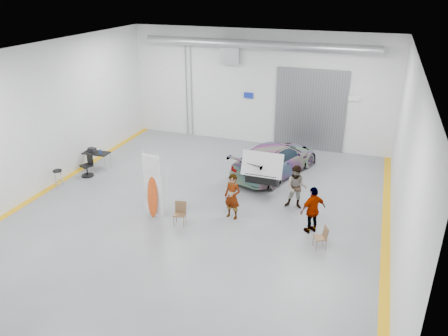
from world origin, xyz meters
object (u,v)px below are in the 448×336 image
(surfboard_display, at_px, (153,191))
(folding_chair_far, at_px, (320,242))
(office_chair, at_px, (88,166))
(shop_stool, at_px, (59,178))
(person_a, at_px, (232,197))
(person_b, at_px, (297,187))
(sedan_car, at_px, (275,159))
(folding_chair_near, at_px, (180,218))
(work_table, at_px, (95,152))
(person_c, at_px, (313,210))

(surfboard_display, distance_m, folding_chair_far, 6.25)
(folding_chair_far, relative_size, office_chair, 0.78)
(surfboard_display, distance_m, shop_stool, 5.24)
(folding_chair_far, height_order, shop_stool, folding_chair_far)
(person_a, height_order, person_b, person_a)
(sedan_car, xyz_separation_m, folding_chair_near, (-2.20, -5.65, -0.45))
(folding_chair_far, xyz_separation_m, work_table, (-10.99, 3.30, 0.52))
(person_a, relative_size, shop_stool, 2.30)
(sedan_car, relative_size, person_c, 2.85)
(shop_stool, relative_size, office_chair, 0.74)
(person_b, height_order, shop_stool, person_b)
(folding_chair_far, xyz_separation_m, shop_stool, (-11.31, 1.00, 0.13))
(person_b, relative_size, person_c, 1.01)
(sedan_car, relative_size, person_a, 2.84)
(folding_chair_near, relative_size, work_table, 0.70)
(surfboard_display, bearing_deg, sedan_car, 64.25)
(sedan_car, relative_size, work_table, 3.99)
(person_a, bearing_deg, surfboard_display, -149.31)
(person_c, xyz_separation_m, surfboard_display, (-5.77, -0.89, 0.20))
(person_c, distance_m, surfboard_display, 5.84)
(person_a, xyz_separation_m, office_chair, (-7.42, 1.42, -0.43))
(sedan_car, bearing_deg, person_b, 137.37)
(person_b, xyz_separation_m, surfboard_display, (-4.90, -2.46, 0.20))
(person_c, relative_size, office_chair, 1.69)
(person_a, distance_m, office_chair, 7.57)
(person_a, bearing_deg, office_chair, -177.92)
(sedan_car, bearing_deg, surfboard_display, 77.98)
(surfboard_display, xyz_separation_m, office_chair, (-4.62, 2.32, -0.62))
(person_c, xyz_separation_m, folding_chair_near, (-4.60, -1.14, -0.61))
(sedan_car, distance_m, office_chair, 8.57)
(shop_stool, bearing_deg, folding_chair_far, -5.06)
(person_a, relative_size, person_b, 1.00)
(surfboard_display, bearing_deg, folding_chair_far, 5.61)
(work_table, distance_m, office_chair, 0.98)
(person_a, xyz_separation_m, folding_chair_near, (-1.63, -1.15, -0.61))
(person_a, xyz_separation_m, surfboard_display, (-2.80, -0.90, 0.20))
(person_b, relative_size, folding_chair_far, 2.18)
(person_b, height_order, folding_chair_far, person_b)
(person_c, bearing_deg, folding_chair_far, 68.92)
(person_b, relative_size, office_chair, 1.70)
(person_a, height_order, person_c, person_a)
(person_a, bearing_deg, work_table, 175.85)
(work_table, bearing_deg, folding_chair_near, -30.26)
(folding_chair_near, relative_size, shop_stool, 1.14)
(surfboard_display, height_order, folding_chair_near, surfboard_display)
(sedan_car, distance_m, person_a, 4.54)
(surfboard_display, distance_m, office_chair, 5.20)
(person_b, relative_size, work_table, 1.40)
(sedan_car, bearing_deg, person_c, 138.00)
(surfboard_display, bearing_deg, work_table, 152.31)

